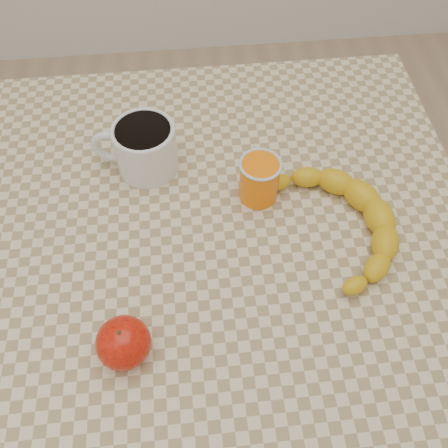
{
  "coord_description": "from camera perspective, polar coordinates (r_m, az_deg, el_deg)",
  "views": [
    {
      "loc": [
        -0.04,
        -0.43,
        1.39
      ],
      "look_at": [
        0.0,
        0.0,
        0.77
      ],
      "focal_mm": 40.0,
      "sensor_mm": 36.0,
      "label": 1
    }
  ],
  "objects": [
    {
      "name": "orange_juice_glass",
      "position": [
        0.79,
        4.06,
        5.14
      ],
      "size": [
        0.07,
        0.07,
        0.08
      ],
      "color": "orange",
      "rests_on": "table"
    },
    {
      "name": "apple",
      "position": [
        0.67,
        -11.42,
        -13.14
      ],
      "size": [
        0.08,
        0.08,
        0.07
      ],
      "color": "#960C05",
      "rests_on": "table"
    },
    {
      "name": "table",
      "position": [
        0.85,
        0.0,
        -4.08
      ],
      "size": [
        0.8,
        0.8,
        0.75
      ],
      "color": "beige",
      "rests_on": "ground"
    },
    {
      "name": "ground",
      "position": [
        1.46,
        0.0,
        -17.48
      ],
      "size": [
        3.0,
        3.0,
        0.0
      ],
      "primitive_type": "plane",
      "color": "tan",
      "rests_on": "ground"
    },
    {
      "name": "coffee_mug",
      "position": [
        0.83,
        -9.17,
        8.76
      ],
      "size": [
        0.15,
        0.12,
        0.09
      ],
      "color": "silver",
      "rests_on": "table"
    },
    {
      "name": "banana",
      "position": [
        0.78,
        13.28,
        0.28
      ],
      "size": [
        0.3,
        0.35,
        0.04
      ],
      "primitive_type": null,
      "rotation": [
        0.0,
        0.0,
        0.19
      ],
      "color": "gold",
      "rests_on": "table"
    }
  ]
}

